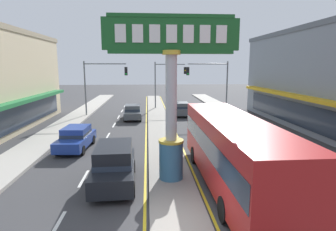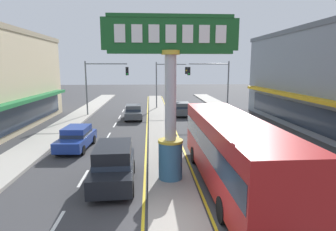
{
  "view_description": "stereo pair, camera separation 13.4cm",
  "coord_description": "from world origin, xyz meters",
  "px_view_note": "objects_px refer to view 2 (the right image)",
  "views": [
    {
      "loc": [
        -1.11,
        -8.89,
        5.59
      ],
      "look_at": [
        0.14,
        8.14,
        2.6
      ],
      "focal_mm": 29.88,
      "sensor_mm": 36.0,
      "label": 1
    },
    {
      "loc": [
        -0.98,
        -8.9,
        5.59
      ],
      "look_at": [
        0.14,
        8.14,
        2.6
      ],
      "focal_mm": 29.88,
      "sensor_mm": 36.0,
      "label": 2
    }
  ],
  "objects_px": {
    "bus_far_right_lane": "(232,149)",
    "sedan_mid_left_lane": "(133,112)",
    "traffic_light_right_side": "(213,79)",
    "suv_near_right_lane": "(114,164)",
    "district_sign": "(171,96)",
    "sedan_near_left_lane": "(182,109)",
    "traffic_light_median_far": "(168,77)",
    "traffic_light_left_side": "(102,79)",
    "sedan_far_left_oncoming": "(76,138)"
  },
  "relations": [
    {
      "from": "traffic_light_left_side",
      "to": "suv_near_right_lane",
      "type": "bearing_deg",
      "value": -79.36
    },
    {
      "from": "traffic_light_median_far",
      "to": "sedan_far_left_oncoming",
      "type": "bearing_deg",
      "value": -112.26
    },
    {
      "from": "district_sign",
      "to": "sedan_mid_left_lane",
      "type": "relative_size",
      "value": 1.78
    },
    {
      "from": "traffic_light_median_far",
      "to": "bus_far_right_lane",
      "type": "xyz_separation_m",
      "value": [
        1.32,
        -25.11,
        -2.33
      ]
    },
    {
      "from": "traffic_light_median_far",
      "to": "sedan_near_left_lane",
      "type": "xyz_separation_m",
      "value": [
        1.32,
        -5.46,
        -3.41
      ]
    },
    {
      "from": "district_sign",
      "to": "sedan_near_left_lane",
      "type": "relative_size",
      "value": 1.79
    },
    {
      "from": "suv_near_right_lane",
      "to": "bus_far_right_lane",
      "type": "distance_m",
      "value": 5.62
    },
    {
      "from": "traffic_light_left_side",
      "to": "sedan_mid_left_lane",
      "type": "distance_m",
      "value": 5.39
    },
    {
      "from": "traffic_light_left_side",
      "to": "sedan_near_left_lane",
      "type": "xyz_separation_m",
      "value": [
        9.08,
        -0.2,
        -3.46
      ]
    },
    {
      "from": "district_sign",
      "to": "traffic_light_left_side",
      "type": "height_order",
      "value": "district_sign"
    },
    {
      "from": "traffic_light_left_side",
      "to": "sedan_far_left_oncoming",
      "type": "distance_m",
      "value": 13.44
    },
    {
      "from": "traffic_light_median_far",
      "to": "bus_far_right_lane",
      "type": "distance_m",
      "value": 25.25
    },
    {
      "from": "bus_far_right_lane",
      "to": "sedan_mid_left_lane",
      "type": "relative_size",
      "value": 2.57
    },
    {
      "from": "bus_far_right_lane",
      "to": "sedan_far_left_oncoming",
      "type": "bearing_deg",
      "value": 142.05
    },
    {
      "from": "traffic_light_left_side",
      "to": "sedan_near_left_lane",
      "type": "relative_size",
      "value": 1.43
    },
    {
      "from": "sedan_mid_left_lane",
      "to": "sedan_near_left_lane",
      "type": "bearing_deg",
      "value": 18.79
    },
    {
      "from": "district_sign",
      "to": "traffic_light_median_far",
      "type": "xyz_separation_m",
      "value": [
        1.42,
        24.17,
        -0.02
      ]
    },
    {
      "from": "district_sign",
      "to": "suv_near_right_lane",
      "type": "distance_m",
      "value": 4.25
    },
    {
      "from": "sedan_mid_left_lane",
      "to": "district_sign",
      "type": "bearing_deg",
      "value": -80.73
    },
    {
      "from": "district_sign",
      "to": "traffic_light_median_far",
      "type": "relative_size",
      "value": 1.26
    },
    {
      "from": "sedan_near_left_lane",
      "to": "sedan_far_left_oncoming",
      "type": "xyz_separation_m",
      "value": [
        -8.79,
        -12.79,
        0.0
      ]
    },
    {
      "from": "traffic_light_right_side",
      "to": "traffic_light_median_far",
      "type": "bearing_deg",
      "value": 132.41
    },
    {
      "from": "suv_near_right_lane",
      "to": "traffic_light_right_side",
      "type": "bearing_deg",
      "value": 64.4
    },
    {
      "from": "traffic_light_right_side",
      "to": "traffic_light_left_side",
      "type": "bearing_deg",
      "value": 179.5
    },
    {
      "from": "traffic_light_right_side",
      "to": "suv_near_right_lane",
      "type": "xyz_separation_m",
      "value": [
        -9.08,
        -18.96,
        -3.26
      ]
    },
    {
      "from": "district_sign",
      "to": "sedan_far_left_oncoming",
      "type": "bearing_deg",
      "value": 135.58
    },
    {
      "from": "traffic_light_left_side",
      "to": "sedan_mid_left_lane",
      "type": "height_order",
      "value": "traffic_light_left_side"
    },
    {
      "from": "traffic_light_median_far",
      "to": "sedan_far_left_oncoming",
      "type": "xyz_separation_m",
      "value": [
        -7.47,
        -18.25,
        -3.41
      ]
    },
    {
      "from": "district_sign",
      "to": "bus_far_right_lane",
      "type": "height_order",
      "value": "district_sign"
    },
    {
      "from": "traffic_light_right_side",
      "to": "sedan_far_left_oncoming",
      "type": "relative_size",
      "value": 1.41
    },
    {
      "from": "traffic_light_left_side",
      "to": "bus_far_right_lane",
      "type": "relative_size",
      "value": 0.55
    },
    {
      "from": "traffic_light_right_side",
      "to": "traffic_light_median_far",
      "type": "xyz_separation_m",
      "value": [
        -4.91,
        5.37,
        -0.05
      ]
    },
    {
      "from": "traffic_light_left_side",
      "to": "district_sign",
      "type": "bearing_deg",
      "value": -71.48
    },
    {
      "from": "sedan_near_left_lane",
      "to": "traffic_light_right_side",
      "type": "bearing_deg",
      "value": 1.45
    },
    {
      "from": "district_sign",
      "to": "traffic_light_right_side",
      "type": "bearing_deg",
      "value": 71.38
    },
    {
      "from": "sedan_near_left_lane",
      "to": "sedan_mid_left_lane",
      "type": "relative_size",
      "value": 0.99
    },
    {
      "from": "traffic_light_median_far",
      "to": "suv_near_right_lane",
      "type": "height_order",
      "value": "traffic_light_median_far"
    },
    {
      "from": "traffic_light_median_far",
      "to": "sedan_near_left_lane",
      "type": "relative_size",
      "value": 1.43
    },
    {
      "from": "traffic_light_right_side",
      "to": "bus_far_right_lane",
      "type": "bearing_deg",
      "value": -100.3
    },
    {
      "from": "district_sign",
      "to": "sedan_far_left_oncoming",
      "type": "distance_m",
      "value": 9.13
    },
    {
      "from": "sedan_far_left_oncoming",
      "to": "suv_near_right_lane",
      "type": "bearing_deg",
      "value": -61.57
    },
    {
      "from": "traffic_light_left_side",
      "to": "sedan_mid_left_lane",
      "type": "relative_size",
      "value": 1.42
    },
    {
      "from": "district_sign",
      "to": "traffic_light_median_far",
      "type": "distance_m",
      "value": 24.21
    },
    {
      "from": "sedan_mid_left_lane",
      "to": "sedan_far_left_oncoming",
      "type": "bearing_deg",
      "value": -106.79
    },
    {
      "from": "bus_far_right_lane",
      "to": "sedan_far_left_oncoming",
      "type": "height_order",
      "value": "bus_far_right_lane"
    },
    {
      "from": "district_sign",
      "to": "bus_far_right_lane",
      "type": "distance_m",
      "value": 3.73
    },
    {
      "from": "district_sign",
      "to": "sedan_mid_left_lane",
      "type": "xyz_separation_m",
      "value": [
        -2.75,
        16.84,
        -3.43
      ]
    },
    {
      "from": "sedan_far_left_oncoming",
      "to": "bus_far_right_lane",
      "type": "bearing_deg",
      "value": -37.95
    },
    {
      "from": "district_sign",
      "to": "sedan_mid_left_lane",
      "type": "distance_m",
      "value": 17.4
    },
    {
      "from": "bus_far_right_lane",
      "to": "sedan_mid_left_lane",
      "type": "bearing_deg",
      "value": 107.19
    }
  ]
}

